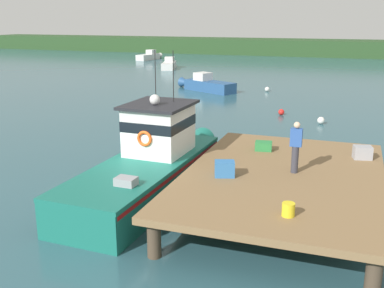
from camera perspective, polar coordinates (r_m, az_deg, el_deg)
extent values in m
plane|color=#2D5660|center=(16.34, -5.90, -5.80)|extent=(200.00, 200.00, 0.00)
cylinder|color=#4C3D2D|center=(11.89, -4.74, -11.66)|extent=(0.36, 0.36, 1.00)
cylinder|color=#4C3D2D|center=(11.07, 21.64, -15.02)|extent=(0.36, 0.36, 1.00)
cylinder|color=#4C3D2D|center=(19.14, 5.31, -0.98)|extent=(0.36, 0.36, 1.00)
cylinder|color=#4C3D2D|center=(18.64, 21.00, -2.44)|extent=(0.36, 0.36, 1.00)
cube|color=olive|center=(14.65, 11.27, -3.99)|extent=(6.00, 9.00, 0.20)
cube|color=#196B5B|center=(15.74, -5.89, -4.50)|extent=(2.79, 8.09, 1.10)
cone|color=#196B5B|center=(20.00, 0.55, -0.03)|extent=(1.17, 1.84, 1.10)
cube|color=#A31919|center=(15.59, -5.93, -2.95)|extent=(2.81, 7.93, 0.12)
cube|color=#196B5B|center=(15.54, -5.95, -2.39)|extent=(2.83, 8.09, 0.12)
cube|color=silver|center=(16.34, -4.10, 1.62)|extent=(1.98, 2.27, 1.80)
cube|color=black|center=(16.27, -4.12, 2.69)|extent=(2.00, 2.29, 0.36)
cube|color=#232328|center=(16.14, -4.16, 4.89)|extent=(2.23, 2.58, 0.10)
sphere|color=white|center=(15.83, -4.65, 5.52)|extent=(0.36, 0.36, 0.36)
cylinder|color=black|center=(16.59, -4.58, 8.49)|extent=(0.03, 0.03, 1.80)
cylinder|color=black|center=(16.30, -2.34, 8.40)|extent=(0.03, 0.03, 1.80)
cube|color=#939399|center=(13.43, -8.19, -4.85)|extent=(0.62, 0.46, 0.36)
torus|color=orange|center=(13.48, -12.96, -5.57)|extent=(0.58, 0.58, 0.12)
torus|color=#EA5119|center=(15.36, -5.93, 0.66)|extent=(0.54, 0.12, 0.54)
cube|color=#3370B2|center=(14.07, 4.07, -3.09)|extent=(0.71, 0.60, 0.48)
cube|color=#2D8442|center=(16.96, 8.88, -0.25)|extent=(0.65, 0.52, 0.33)
cube|color=#9E9EA3|center=(16.80, 20.43, -0.99)|extent=(0.68, 0.56, 0.45)
cylinder|color=yellow|center=(11.58, 11.89, -7.97)|extent=(0.32, 0.32, 0.34)
cylinder|color=#383842|center=(14.66, 12.67, -1.88)|extent=(0.22, 0.22, 0.86)
cube|color=#2D56A8|center=(14.47, 12.83, 0.81)|extent=(0.36, 0.22, 0.56)
sphere|color=beige|center=(14.38, 12.93, 2.31)|extent=(0.20, 0.20, 0.20)
cube|color=#285184|center=(37.85, 2.22, 7.19)|extent=(4.76, 3.40, 0.84)
cone|color=#285184|center=(39.89, -0.76, 7.63)|extent=(1.41, 1.27, 0.84)
cube|color=silver|center=(38.31, 1.36, 8.40)|extent=(1.56, 1.57, 0.63)
cube|color=silver|center=(66.44, -5.47, 10.72)|extent=(2.01, 4.40, 0.77)
cone|color=silver|center=(68.64, -4.22, 10.90)|extent=(0.93, 1.17, 0.77)
cube|color=silver|center=(67.00, -5.13, 11.35)|extent=(1.23, 1.22, 0.58)
cube|color=silver|center=(54.50, -2.89, 9.71)|extent=(2.41, 4.38, 0.76)
cone|color=silver|center=(57.08, -2.59, 9.98)|extent=(1.01, 1.21, 0.76)
cube|color=silver|center=(55.16, -2.81, 10.48)|extent=(1.31, 1.29, 0.57)
sphere|color=silver|center=(27.20, 15.74, 2.84)|extent=(0.41, 0.41, 0.41)
sphere|color=red|center=(29.15, 11.04, 3.92)|extent=(0.37, 0.37, 0.37)
sphere|color=silver|center=(38.23, 9.32, 6.74)|extent=(0.38, 0.38, 0.38)
sphere|color=red|center=(39.63, 2.20, 7.19)|extent=(0.32, 0.32, 0.32)
cube|color=#284723|center=(76.15, 14.74, 11.52)|extent=(120.00, 8.00, 2.40)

